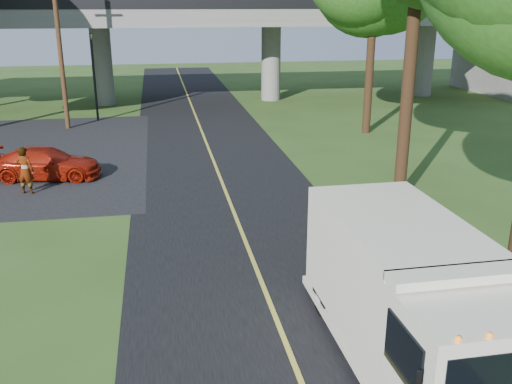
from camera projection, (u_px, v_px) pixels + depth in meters
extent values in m
plane|color=#324D1B|center=(291.00, 359.00, 11.61)|extent=(120.00, 120.00, 0.00)
cube|color=black|center=(229.00, 199.00, 20.95)|extent=(7.00, 90.00, 0.02)
cube|color=gold|center=(229.00, 199.00, 20.94)|extent=(0.12, 90.00, 0.01)
cube|color=slate|center=(187.00, 16.00, 39.61)|extent=(50.00, 9.00, 1.20)
cube|color=black|center=(191.00, 2.00, 35.21)|extent=(50.00, 0.25, 0.80)
cube|color=black|center=(183.00, 2.00, 43.44)|extent=(50.00, 0.25, 0.80)
cube|color=slate|center=(508.00, 55.00, 44.66)|extent=(4.00, 10.00, 6.00)
cylinder|color=slate|center=(102.00, 66.00, 39.67)|extent=(1.40, 1.40, 5.40)
cylinder|color=slate|center=(271.00, 63.00, 41.64)|extent=(1.40, 1.40, 5.40)
cylinder|color=slate|center=(424.00, 60.00, 43.61)|extent=(1.40, 1.40, 5.40)
cylinder|color=black|center=(94.00, 78.00, 34.09)|extent=(0.14, 0.14, 5.20)
imported|color=black|center=(91.00, 44.00, 33.46)|extent=(0.18, 0.22, 1.10)
cylinder|color=#472D19|center=(60.00, 48.00, 31.38)|extent=(0.26, 0.26, 9.00)
cylinder|color=#382314|center=(407.00, 94.00, 19.82)|extent=(0.44, 0.44, 7.70)
cylinder|color=#382314|center=(369.00, 72.00, 30.72)|extent=(0.44, 0.44, 6.65)
cube|color=silver|center=(393.00, 269.00, 11.71)|extent=(2.48, 4.47, 2.27)
cube|color=silver|center=(476.00, 363.00, 8.82)|extent=(2.45, 1.85, 2.07)
cube|color=silver|center=(396.00, 338.00, 11.77)|extent=(2.50, 5.88, 0.18)
cylinder|color=black|center=(324.00, 296.00, 13.14)|extent=(0.29, 0.91, 0.91)
cylinder|color=black|center=(407.00, 288.00, 13.50)|extent=(0.29, 0.91, 0.91)
imported|color=#981809|center=(46.00, 163.00, 23.29)|extent=(4.62, 2.35, 1.28)
imported|color=gray|center=(25.00, 171.00, 21.33)|extent=(0.75, 0.59, 1.82)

